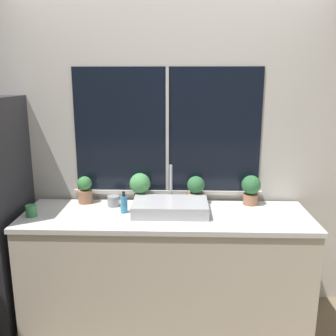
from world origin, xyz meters
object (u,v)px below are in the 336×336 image
sink (170,207)px  mug_green (31,211)px  potted_plant_center_left (140,186)px  mug_grey (113,201)px  soap_bottle (124,204)px  potted_plant_center_right (196,190)px  potted_plant_far_left (85,190)px  potted_plant_far_right (251,188)px

sink → mug_green: sink is taller
potted_plant_center_left → mug_grey: size_ratio=2.66×
soap_bottle → mug_grey: size_ratio=1.75×
potted_plant_center_right → mug_green: (-1.20, -0.31, -0.07)m
potted_plant_center_left → potted_plant_center_right: (0.44, 0.00, -0.03)m
potted_plant_far_left → mug_grey: 0.26m
potted_plant_center_left → mug_grey: 0.24m
soap_bottle → mug_green: 0.67m
potted_plant_far_right → mug_grey: potted_plant_far_right is taller
potted_plant_center_left → mug_green: size_ratio=2.90×
potted_plant_far_left → sink: bearing=-16.9°
sink → potted_plant_center_left: 0.34m
potted_plant_far_right → mug_green: size_ratio=2.77×
sink → mug_grey: size_ratio=5.96×
potted_plant_center_left → potted_plant_far_right: potted_plant_center_left is taller
potted_plant_far_left → potted_plant_center_right: (0.88, 0.00, 0.01)m
potted_plant_far_left → potted_plant_far_right: (1.32, 0.00, 0.02)m
potted_plant_center_left → soap_bottle: 0.25m
mug_grey → potted_plant_center_left: bearing=19.6°
sink → potted_plant_far_right: (0.63, 0.21, 0.09)m
mug_grey → sink: bearing=-17.1°
potted_plant_center_left → sink: bearing=-40.4°
potted_plant_center_left → mug_grey: bearing=-160.4°
potted_plant_far_left → mug_grey: bearing=-16.7°
potted_plant_center_left → mug_green: 0.83m
sink → potted_plant_far_left: 0.72m
potted_plant_center_right → mug_grey: size_ratio=2.44×
sink → potted_plant_far_left: bearing=163.1°
sink → potted_plant_far_left: size_ratio=2.54×
sink → mug_grey: bearing=162.9°
sink → potted_plant_far_right: size_ratio=2.35×
soap_bottle → potted_plant_center_right: bearing=21.8°
potted_plant_far_left → soap_bottle: size_ratio=1.34×
potted_plant_far_left → potted_plant_center_left: 0.44m
potted_plant_far_left → potted_plant_far_right: potted_plant_far_right is taller
sink → potted_plant_center_left: (-0.25, 0.21, 0.10)m
potted_plant_far_left → soap_bottle: 0.41m
potted_plant_far_right → soap_bottle: size_ratio=1.45×
soap_bottle → mug_grey: 0.18m
soap_bottle → mug_grey: soap_bottle is taller
potted_plant_far_right → mug_green: 1.67m
sink → mug_grey: (-0.45, 0.14, -0.00)m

